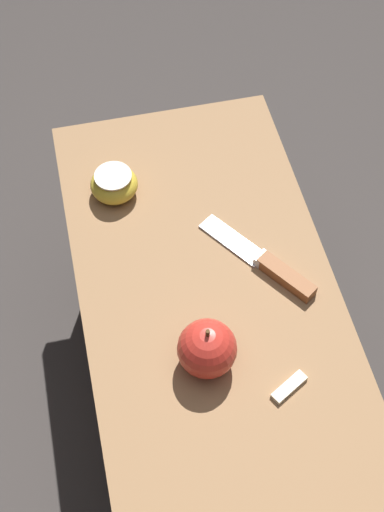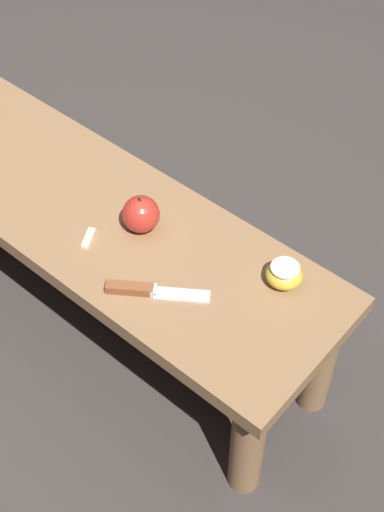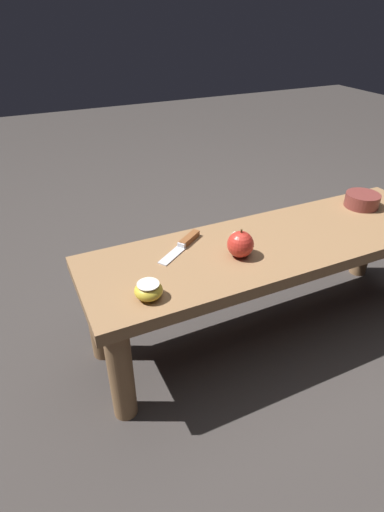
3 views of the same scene
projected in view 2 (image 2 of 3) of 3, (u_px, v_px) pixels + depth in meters
The scene contains 6 objects.
ground_plane at pixel (98, 305), 1.92m from camera, with size 8.00×8.00×0.00m, color #383330.
wooden_bench at pixel (85, 223), 1.68m from camera, with size 1.32×0.39×0.39m.
knife at pixel (143, 290), 1.45m from camera, with size 0.19×0.14×0.02m.
apple_whole at pixel (141, 214), 1.54m from camera, with size 0.08×0.08×0.09m.
apple_cut at pixel (284, 274), 1.46m from camera, with size 0.08×0.08×0.05m.
apple_slice_near_knife at pixel (89, 238), 1.55m from camera, with size 0.04×0.06×0.01m.
Camera 2 is at (-0.95, 0.72, 1.53)m, focal length 50.00 mm.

